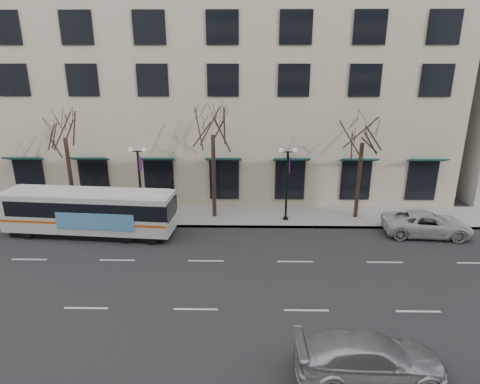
{
  "coord_description": "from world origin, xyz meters",
  "views": [
    {
      "loc": [
        2.27,
        -17.8,
        10.7
      ],
      "look_at": [
        1.92,
        2.56,
        4.0
      ],
      "focal_mm": 30.0,
      "sensor_mm": 36.0,
      "label": 1
    }
  ],
  "objects_px": {
    "white_pickup": "(427,224)",
    "lamp_post_right": "(287,181)",
    "lamp_post_left": "(140,180)",
    "silver_car": "(370,358)",
    "city_bus": "(90,211)",
    "tree_far_left": "(63,123)",
    "tree_far_right": "(364,128)",
    "tree_far_mid": "(213,121)"
  },
  "relations": [
    {
      "from": "white_pickup",
      "to": "lamp_post_right",
      "type": "bearing_deg",
      "value": 81.69
    },
    {
      "from": "lamp_post_left",
      "to": "silver_car",
      "type": "xyz_separation_m",
      "value": [
        11.62,
        -14.4,
        -2.18
      ]
    },
    {
      "from": "lamp_post_left",
      "to": "city_bus",
      "type": "distance_m",
      "value": 3.83
    },
    {
      "from": "lamp_post_left",
      "to": "city_bus",
      "type": "xyz_separation_m",
      "value": [
        -2.66,
        -2.41,
        -1.34
      ]
    },
    {
      "from": "lamp_post_right",
      "to": "city_bus",
      "type": "xyz_separation_m",
      "value": [
        -12.66,
        -2.41,
        -1.34
      ]
    },
    {
      "from": "tree_far_left",
      "to": "tree_far_right",
      "type": "distance_m",
      "value": 20.0
    },
    {
      "from": "tree_far_right",
      "to": "lamp_post_right",
      "type": "relative_size",
      "value": 1.55
    },
    {
      "from": "tree_far_mid",
      "to": "lamp_post_left",
      "type": "bearing_deg",
      "value": -173.15
    },
    {
      "from": "lamp_post_left",
      "to": "tree_far_mid",
      "type": "bearing_deg",
      "value": 6.85
    },
    {
      "from": "tree_far_left",
      "to": "silver_car",
      "type": "xyz_separation_m",
      "value": [
        16.63,
        -15.0,
        -5.93
      ]
    },
    {
      "from": "tree_far_right",
      "to": "lamp_post_left",
      "type": "distance_m",
      "value": 15.4
    },
    {
      "from": "tree_far_left",
      "to": "lamp_post_left",
      "type": "height_order",
      "value": "tree_far_left"
    },
    {
      "from": "lamp_post_left",
      "to": "white_pickup",
      "type": "xyz_separation_m",
      "value": [
        18.82,
        -2.09,
        -2.19
      ]
    },
    {
      "from": "city_bus",
      "to": "white_pickup",
      "type": "distance_m",
      "value": 21.5
    },
    {
      "from": "tree_far_mid",
      "to": "city_bus",
      "type": "xyz_separation_m",
      "value": [
        -7.65,
        -3.01,
        -5.31
      ]
    },
    {
      "from": "tree_far_mid",
      "to": "silver_car",
      "type": "bearing_deg",
      "value": -66.15
    },
    {
      "from": "city_bus",
      "to": "lamp_post_right",
      "type": "bearing_deg",
      "value": 15.53
    },
    {
      "from": "tree_far_mid",
      "to": "lamp_post_left",
      "type": "xyz_separation_m",
      "value": [
        -4.99,
        -0.6,
        -3.96
      ]
    },
    {
      "from": "lamp_post_right",
      "to": "city_bus",
      "type": "height_order",
      "value": "lamp_post_right"
    },
    {
      "from": "tree_far_left",
      "to": "tree_far_mid",
      "type": "distance_m",
      "value": 10.0
    },
    {
      "from": "silver_car",
      "to": "white_pickup",
      "type": "bearing_deg",
      "value": -31.33
    },
    {
      "from": "tree_far_right",
      "to": "lamp_post_right",
      "type": "xyz_separation_m",
      "value": [
        -4.99,
        -0.6,
        -3.48
      ]
    },
    {
      "from": "silver_car",
      "to": "white_pickup",
      "type": "relative_size",
      "value": 0.97
    },
    {
      "from": "lamp_post_left",
      "to": "lamp_post_right",
      "type": "bearing_deg",
      "value": 0.0
    },
    {
      "from": "lamp_post_left",
      "to": "lamp_post_right",
      "type": "relative_size",
      "value": 1.0
    },
    {
      "from": "lamp_post_left",
      "to": "white_pickup",
      "type": "bearing_deg",
      "value": -6.34
    },
    {
      "from": "lamp_post_right",
      "to": "lamp_post_left",
      "type": "bearing_deg",
      "value": 180.0
    },
    {
      "from": "silver_car",
      "to": "tree_far_mid",
      "type": "bearing_deg",
      "value": 22.83
    },
    {
      "from": "lamp_post_right",
      "to": "silver_car",
      "type": "distance_m",
      "value": 14.65
    },
    {
      "from": "white_pickup",
      "to": "tree_far_right",
      "type": "bearing_deg",
      "value": 59.92
    },
    {
      "from": "lamp_post_left",
      "to": "white_pickup",
      "type": "relative_size",
      "value": 0.96
    },
    {
      "from": "tree_far_mid",
      "to": "silver_car",
      "type": "height_order",
      "value": "tree_far_mid"
    },
    {
      "from": "tree_far_mid",
      "to": "silver_car",
      "type": "xyz_separation_m",
      "value": [
        6.63,
        -15.0,
        -6.14
      ]
    },
    {
      "from": "tree_far_mid",
      "to": "lamp_post_left",
      "type": "height_order",
      "value": "tree_far_mid"
    },
    {
      "from": "city_bus",
      "to": "tree_far_right",
      "type": "bearing_deg",
      "value": 14.43
    },
    {
      "from": "white_pickup",
      "to": "city_bus",
      "type": "bearing_deg",
      "value": 95.88
    },
    {
      "from": "lamp_post_right",
      "to": "tree_far_left",
      "type": "bearing_deg",
      "value": 177.71
    },
    {
      "from": "tree_far_left",
      "to": "lamp_post_left",
      "type": "bearing_deg",
      "value": -6.83
    },
    {
      "from": "tree_far_mid",
      "to": "white_pickup",
      "type": "relative_size",
      "value": 1.57
    },
    {
      "from": "tree_far_right",
      "to": "white_pickup",
      "type": "relative_size",
      "value": 1.48
    },
    {
      "from": "silver_car",
      "to": "white_pickup",
      "type": "distance_m",
      "value": 14.26
    },
    {
      "from": "lamp_post_left",
      "to": "lamp_post_right",
      "type": "xyz_separation_m",
      "value": [
        10.0,
        0.0,
        0.0
      ]
    }
  ]
}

